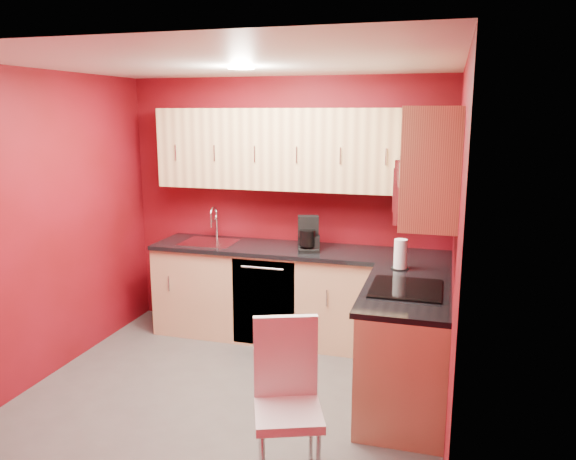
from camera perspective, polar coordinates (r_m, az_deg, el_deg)
The scene contains 21 objects.
floor at distance 4.60m, azimuth -5.60°, elevation -16.23°, with size 3.20×3.20×0.00m, color #4F4C4A.
ceiling at distance 4.08m, azimuth -6.33°, elevation 16.54°, with size 3.20×3.20×0.00m, color white.
wall_back at distance 5.56m, azimuth -0.16°, elevation 2.41°, with size 3.20×3.20×0.00m, color maroon.
wall_front at distance 2.88m, azimuth -17.23°, elevation -7.17°, with size 3.20×3.20×0.00m, color maroon.
wall_left at distance 4.98m, azimuth -23.29°, elevation 0.33°, with size 3.00×3.00×0.00m, color maroon.
wall_right at distance 3.87m, azimuth 16.62°, elevation -2.28°, with size 3.00×3.00×0.00m, color maroon.
base_cabinets_back at distance 5.42m, azimuth 1.00°, elevation -6.72°, with size 2.80×0.60×0.87m, color tan.
base_cabinets_right at distance 4.37m, azimuth 11.96°, elevation -11.67°, with size 0.60×1.30×0.87m, color tan.
countertop_back at distance 5.28m, azimuth 0.97°, elevation -2.09°, with size 2.80×0.63×0.04m, color black.
countertop_right at distance 4.20m, azimuth 12.00°, elevation -6.04°, with size 0.63×1.27×0.04m, color black.
upper_cabinets_back at distance 5.27m, azimuth 1.41°, elevation 8.19°, with size 2.80×0.35×0.75m, color #E6C682.
upper_cabinets_right at distance 4.21m, azimuth 14.72°, elevation 7.73°, with size 0.35×1.55×0.75m.
microwave at distance 4.00m, azimuth 14.00°, elevation 4.28°, with size 0.42×0.76×0.42m.
cooktop at distance 4.16m, azimuth 11.91°, elevation -5.85°, with size 0.50×0.55×0.01m, color black.
sink at distance 5.58m, azimuth -7.94°, elevation -0.86°, with size 0.52×0.42×0.35m.
dishwasher_front at distance 5.23m, azimuth -2.51°, elevation -7.45°, with size 0.60×0.02×0.82m, color black.
downlight at distance 4.35m, azimuth -4.77°, elevation 16.07°, with size 0.20×0.20×0.01m, color white.
coffee_maker at distance 5.15m, azimuth 2.11°, elevation -0.41°, with size 0.19×0.25×0.32m, color black, non-canonical shape.
napkin_holder at distance 5.19m, azimuth 2.55°, elevation -1.36°, with size 0.12×0.12×0.13m, color black, non-canonical shape.
paper_towel at distance 4.65m, azimuth 11.35°, elevation -2.43°, with size 0.14×0.14×0.25m, color white, non-canonical shape.
dining_chair at distance 3.45m, azimuth 0.01°, elevation -17.32°, with size 0.39×0.41×0.97m, color silver, non-canonical shape.
Camera 1 is at (1.53, -3.76, 2.16)m, focal length 35.00 mm.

